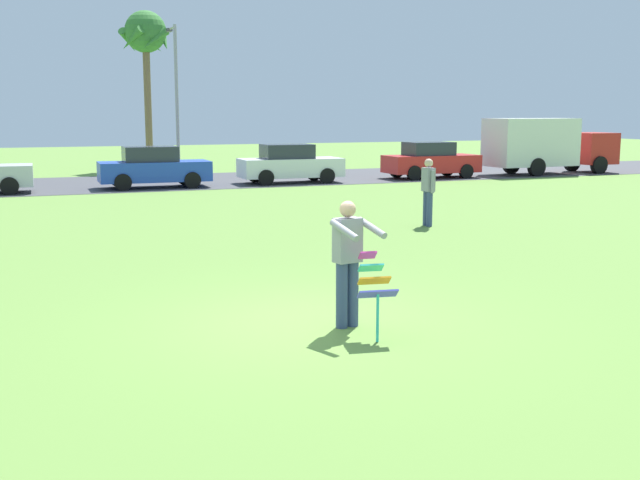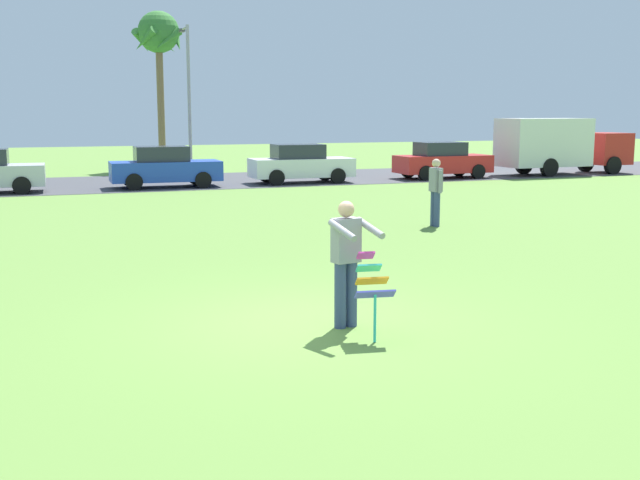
{
  "view_description": "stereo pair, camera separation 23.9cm",
  "coord_description": "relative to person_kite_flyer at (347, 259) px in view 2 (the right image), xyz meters",
  "views": [
    {
      "loc": [
        -3.85,
        -9.86,
        2.9
      ],
      "look_at": [
        0.33,
        0.62,
        1.05
      ],
      "focal_mm": 43.9,
      "sensor_mm": 36.0,
      "label": 1
    },
    {
      "loc": [
        -3.62,
        -9.95,
        2.9
      ],
      "look_at": [
        0.33,
        0.62,
        1.05
      ],
      "focal_mm": 43.9,
      "sensor_mm": 36.0,
      "label": 2
    }
  ],
  "objects": [
    {
      "name": "parked_car_white",
      "position": [
        6.63,
        21.05,
        -0.18
      ],
      "size": [
        4.25,
        1.93,
        1.6
      ],
      "color": "white",
      "rests_on": "ground"
    },
    {
      "name": "palm_tree_right_near",
      "position": [
        2.67,
        31.58,
        5.65
      ],
      "size": [
        2.58,
        2.71,
        7.97
      ],
      "color": "brown",
      "rests_on": "ground"
    },
    {
      "name": "parked_car_red",
      "position": [
        13.27,
        21.04,
        -0.18
      ],
      "size": [
        4.2,
        1.84,
        1.6
      ],
      "color": "red",
      "rests_on": "ground"
    },
    {
      "name": "parked_car_blue",
      "position": [
        1.04,
        21.05,
        -0.18
      ],
      "size": [
        4.24,
        1.92,
        1.6
      ],
      "color": "#2347B7",
      "rests_on": "ground"
    },
    {
      "name": "road_strip",
      "position": [
        -0.33,
        23.44,
        -0.95
      ],
      "size": [
        120.0,
        8.0,
        0.01
      ],
      "primitive_type": "cube",
      "color": "#424247",
      "rests_on": "ground"
    },
    {
      "name": "kite_held",
      "position": [
        0.09,
        -0.62,
        -0.22
      ],
      "size": [
        0.53,
        0.68,
        1.1
      ],
      "color": "#D83399",
      "rests_on": "ground"
    },
    {
      "name": "parked_truck_red_cab",
      "position": [
        19.39,
        21.05,
        0.46
      ],
      "size": [
        6.77,
        2.3,
        2.62
      ],
      "color": "#B2231E",
      "rests_on": "ground"
    },
    {
      "name": "streetlight_pole",
      "position": [
        3.52,
        28.56,
        3.05
      ],
      "size": [
        0.24,
        1.65,
        7.0
      ],
      "color": "#9E9EA3",
      "rests_on": "ground"
    },
    {
      "name": "person_walker_near",
      "position": [
        5.79,
        8.06,
        -0.02
      ],
      "size": [
        0.23,
        0.57,
        1.73
      ],
      "color": "#384772",
      "rests_on": "ground"
    },
    {
      "name": "person_kite_flyer",
      "position": [
        0.0,
        0.0,
        0.0
      ],
      "size": [
        0.63,
        0.72,
        1.73
      ],
      "color": "#384772",
      "rests_on": "ground"
    },
    {
      "name": "ground_plane",
      "position": [
        -0.33,
        0.4,
        -0.95
      ],
      "size": [
        120.0,
        120.0,
        0.0
      ],
      "primitive_type": "plane",
      "color": "olive"
    }
  ]
}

